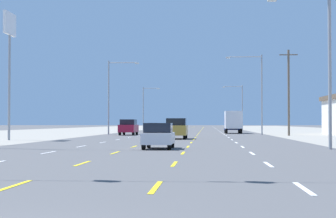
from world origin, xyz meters
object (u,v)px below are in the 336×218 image
streetlight_left_row_0 (0,54)px  hatchback_far_left_far (153,127)px  pole_sign_left_row_1 (10,40)px  suv_far_left_mid (129,127)px  streetlight_right_row_2 (240,104)px  box_truck_far_right_midfar (233,121)px  streetlight_left_row_2 (145,105)px  suv_center_turn_near (177,128)px  streetlight_right_row_0 (323,59)px  streetlight_right_row_1 (258,88)px  streetlight_left_row_1 (112,92)px  hatchback_center_turn_nearest (159,136)px

streetlight_left_row_0 → hatchback_far_left_far: bearing=87.7°
pole_sign_left_row_1 → streetlight_left_row_0: (5.10, -15.56, -3.20)m
suv_far_left_mid → streetlight_right_row_2: (16.65, 43.79, 4.34)m
box_truck_far_right_midfar → streetlight_left_row_2: 35.92m
suv_center_turn_near → streetlight_right_row_0: size_ratio=0.53×
box_truck_far_right_midfar → streetlight_left_row_0: (-16.43, -48.58, 3.95)m
suv_center_turn_near → streetlight_left_row_0: (-9.70, -20.22, 4.76)m
streetlight_right_row_0 → streetlight_left_row_2: size_ratio=1.03×
pole_sign_left_row_1 → streetlight_right_row_1: 34.75m
pole_sign_left_row_1 → streetlight_left_row_1: pole_sign_left_row_1 is taller
streetlight_right_row_0 → suv_center_turn_near: bearing=115.7°
hatchback_center_turn_nearest → hatchback_far_left_far: same height
suv_far_left_mid → hatchback_far_left_far: (0.03, 31.39, -0.24)m
hatchback_far_left_far → streetlight_right_row_2: bearing=36.7°
streetlight_left_row_1 → streetlight_right_row_2: bearing=64.1°
suv_far_left_mid → streetlight_left_row_2: streetlight_left_row_2 is taller
suv_far_left_mid → pole_sign_left_row_1: pole_sign_left_row_1 is taller
streetlight_right_row_0 → streetlight_right_row_2: streetlight_right_row_2 is taller
streetlight_right_row_1 → pole_sign_left_row_1: bearing=-134.8°
pole_sign_left_row_1 → streetlight_left_row_0: pole_sign_left_row_1 is taller
streetlight_right_row_0 → streetlight_right_row_1: (-0.12, 40.13, 0.81)m
box_truck_far_right_midfar → pole_sign_left_row_1: 40.06m
streetlight_right_row_1 → box_truck_far_right_midfar: bearing=108.8°
hatchback_far_left_far → streetlight_left_row_2: bearing=103.2°
streetlight_right_row_1 → streetlight_left_row_2: bearing=115.9°
hatchback_far_left_far → streetlight_left_row_1: (-2.83, -27.73, 4.92)m
suv_far_left_mid → pole_sign_left_row_1: (-7.81, -20.92, 7.96)m
pole_sign_left_row_1 → streetlight_right_row_2: 69.27m
streetlight_left_row_1 → suv_far_left_mid: bearing=-52.5°
streetlight_left_row_1 → streetlight_right_row_1: 19.40m
hatchback_far_left_far → streetlight_right_row_0: (16.69, -67.87, 4.52)m
hatchback_center_turn_nearest → suv_center_turn_near: 20.21m
hatchback_center_turn_nearest → streetlight_left_row_2: streetlight_left_row_2 is taller
hatchback_far_left_far → streetlight_left_row_0: (-2.75, -67.87, 5.00)m
suv_far_left_mid → hatchback_far_left_far: suv_far_left_mid is taller
suv_far_left_mid → streetlight_left_row_1: (-2.80, 3.66, 4.67)m
box_truck_far_right_midfar → suv_center_turn_near: bearing=-103.4°
suv_center_turn_near → streetlight_right_row_1: bearing=64.2°
streetlight_left_row_2 → streetlight_right_row_2: streetlight_right_row_2 is taller
suv_far_left_mid → pole_sign_left_row_1: size_ratio=0.43×
box_truck_far_right_midfar → hatchback_far_left_far: size_ratio=1.85×
pole_sign_left_row_1 → streetlight_left_row_0: bearing=-71.9°
box_truck_far_right_midfar → suv_far_left_mid: bearing=-138.6°
box_truck_far_right_midfar → streetlight_left_row_0: streetlight_left_row_0 is taller
streetlight_right_row_0 → streetlight_left_row_2: (-19.59, 80.27, -0.15)m
pole_sign_left_row_1 → streetlight_right_row_0: size_ratio=1.25×
suv_center_turn_near → streetlight_left_row_1: (-9.78, 19.92, 4.67)m
pole_sign_left_row_1 → streetlight_left_row_0: size_ratio=1.16×
hatchback_far_left_far → streetlight_left_row_0: streetlight_left_row_0 is taller
suv_far_left_mid → box_truck_far_right_midfar: size_ratio=0.68×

